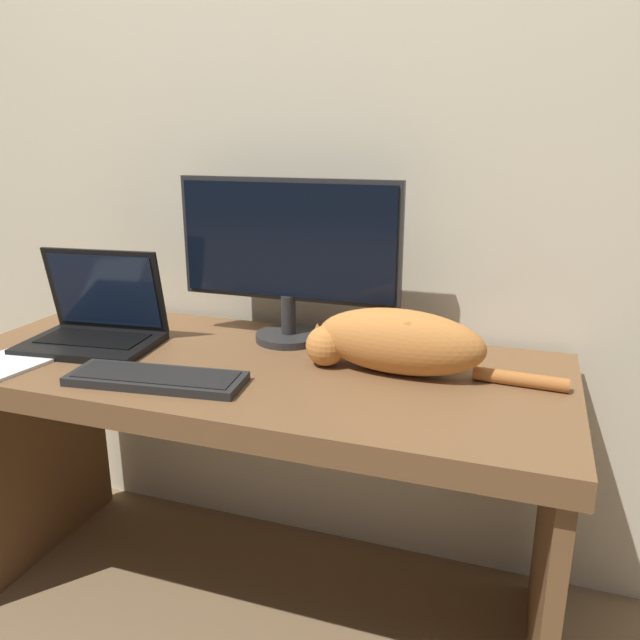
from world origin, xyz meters
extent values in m
cube|color=beige|center=(0.00, 0.72, 1.30)|extent=(6.40, 0.06, 2.60)
cube|color=brown|center=(0.00, 0.33, 0.69)|extent=(1.55, 0.66, 0.06)
cube|color=brown|center=(-0.74, 0.33, 0.33)|extent=(0.04, 0.60, 0.66)
cube|color=brown|center=(0.74, 0.33, 0.33)|extent=(0.04, 0.60, 0.66)
cylinder|color=#282828|center=(0.02, 0.52, 0.73)|extent=(0.18, 0.18, 0.02)
cylinder|color=#282828|center=(0.02, 0.52, 0.79)|extent=(0.04, 0.04, 0.11)
cube|color=#282828|center=(0.02, 0.53, 1.00)|extent=(0.62, 0.02, 0.32)
cube|color=black|center=(0.02, 0.52, 1.00)|extent=(0.59, 0.01, 0.30)
cube|color=black|center=(-0.45, 0.29, 0.73)|extent=(0.36, 0.27, 0.02)
cube|color=black|center=(-0.45, 0.30, 0.74)|extent=(0.29, 0.16, 0.00)
cube|color=black|center=(-0.46, 0.39, 0.86)|extent=(0.34, 0.09, 0.23)
cube|color=black|center=(-0.46, 0.38, 0.85)|extent=(0.31, 0.07, 0.20)
cube|color=black|center=(-0.15, 0.14, 0.73)|extent=(0.42, 0.18, 0.02)
cube|color=black|center=(-0.15, 0.14, 0.74)|extent=(0.38, 0.15, 0.00)
ellipsoid|color=#C67A38|center=(0.36, 0.38, 0.80)|extent=(0.41, 0.17, 0.16)
ellipsoid|color=#AD662D|center=(0.38, 0.38, 0.84)|extent=(0.19, 0.12, 0.06)
sphere|color=#C67A38|center=(0.18, 0.37, 0.77)|extent=(0.10, 0.10, 0.10)
cone|color=#AD662D|center=(0.16, 0.37, 0.81)|extent=(0.03, 0.03, 0.03)
cone|color=#AD662D|center=(0.20, 0.37, 0.81)|extent=(0.03, 0.03, 0.03)
cylinder|color=#AD662D|center=(0.64, 0.39, 0.74)|extent=(0.21, 0.04, 0.03)
cube|color=white|center=(-0.56, 0.13, 0.72)|extent=(0.20, 0.26, 0.01)
cube|color=#2D6BB7|center=(0.38, 0.55, 0.75)|extent=(0.06, 0.06, 0.06)
camera|label=1|loc=(0.63, -1.00, 1.27)|focal=35.00mm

